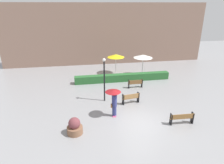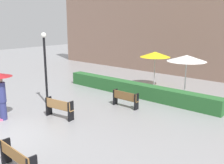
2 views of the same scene
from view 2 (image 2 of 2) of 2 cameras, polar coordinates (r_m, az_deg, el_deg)
bench_back_row at (r=13.82m, az=2.86°, el=-3.47°), size 1.51×0.35×0.85m
bench_near_right at (r=8.58m, az=-19.87°, el=-15.19°), size 1.72×0.40×0.83m
bench_mid_center at (r=12.54m, az=-11.41°, el=-5.34°), size 1.54×0.56×0.90m
pedestrian_with_umbrella at (r=12.88m, az=-22.97°, el=-1.19°), size 1.16×1.16×2.17m
lamp_post at (r=14.31m, az=-14.26°, el=4.40°), size 0.28×0.28×3.86m
patio_umbrella_yellow at (r=17.86m, az=9.30°, el=5.90°), size 2.02×2.02×2.42m
patio_umbrella_white at (r=15.24m, az=15.84°, el=4.95°), size 2.18×2.18×2.59m
hedge_strip at (r=15.93m, az=4.98°, el=-1.61°), size 10.50×0.70×0.80m
building_facade at (r=22.28m, az=15.72°, el=11.80°), size 28.00×1.20×8.19m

